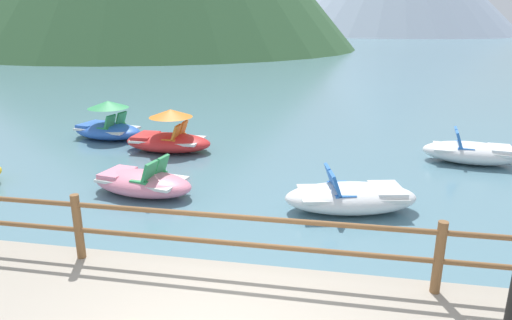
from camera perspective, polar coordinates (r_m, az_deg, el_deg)
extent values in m
plane|color=slate|center=(43.80, 9.15, 12.25)|extent=(200.00, 200.00, 0.00)
cylinder|color=brown|center=(6.81, -21.49, -7.82)|extent=(0.12, 0.12, 0.95)
cylinder|color=brown|center=(6.01, 22.04, -11.34)|extent=(0.12, 0.12, 0.95)
cylinder|color=brown|center=(5.82, -1.30, -7.27)|extent=(23.80, 0.07, 0.07)
cylinder|color=brown|center=(5.99, -1.28, -10.58)|extent=(23.80, 0.07, 0.07)
ellipsoid|color=white|center=(13.18, 25.50, 0.82)|extent=(2.59, 1.52, 0.56)
cube|color=silver|center=(13.16, 25.55, 1.22)|extent=(2.02, 1.23, 0.06)
cube|color=blue|center=(12.89, 24.89, 1.33)|extent=(0.46, 0.46, 0.08)
cube|color=blue|center=(12.82, 24.22, 2.36)|extent=(0.26, 0.43, 0.43)
cube|color=blue|center=(13.34, 24.72, 1.85)|extent=(0.46, 0.46, 0.08)
cube|color=blue|center=(13.27, 24.07, 2.84)|extent=(0.26, 0.43, 0.43)
cube|color=white|center=(13.24, 28.45, 1.18)|extent=(0.65, 0.89, 0.12)
ellipsoid|color=red|center=(13.26, -10.99, 2.19)|extent=(2.56, 1.38, 0.51)
cube|color=silver|center=(13.24, -11.01, 2.56)|extent=(2.00, 1.13, 0.06)
cube|color=orange|center=(13.38, -9.85, 3.09)|extent=(0.41, 0.41, 0.08)
cube|color=orange|center=(13.26, -9.18, 3.97)|extent=(0.22, 0.41, 0.43)
cube|color=orange|center=(12.92, -10.71, 2.54)|extent=(0.41, 0.41, 0.08)
cube|color=orange|center=(12.80, -10.02, 3.45)|extent=(0.22, 0.41, 0.43)
cube|color=red|center=(13.51, -13.72, 2.94)|extent=(0.59, 0.92, 0.12)
cone|color=orange|center=(13.02, -10.69, 5.81)|extent=(1.27, 1.27, 0.22)
ellipsoid|color=white|center=(9.12, 11.82, -4.69)|extent=(2.79, 1.72, 0.55)
cube|color=silver|center=(9.09, 11.86, -4.13)|extent=(2.19, 1.39, 0.06)
cube|color=blue|center=(8.80, 11.02, -4.30)|extent=(0.48, 0.48, 0.08)
cube|color=blue|center=(8.68, 9.94, -2.98)|extent=(0.29, 0.44, 0.43)
cube|color=blue|center=(9.23, 10.37, -3.23)|extent=(0.48, 0.48, 0.08)
cube|color=blue|center=(9.12, 9.34, -1.96)|extent=(0.29, 0.44, 0.43)
cube|color=white|center=(9.26, 16.18, -3.64)|extent=(0.74, 0.93, 0.12)
ellipsoid|color=pink|center=(10.09, -14.09, -2.84)|extent=(2.49, 1.54, 0.50)
cube|color=silver|center=(10.06, -14.13, -2.37)|extent=(1.95, 1.25, 0.06)
cube|color=#339956|center=(10.12, -12.62, -1.73)|extent=(0.47, 0.47, 0.08)
cube|color=#339956|center=(9.96, -11.83, -0.66)|extent=(0.28, 0.43, 0.43)
cube|color=#339956|center=(9.77, -14.07, -2.53)|extent=(0.47, 0.47, 0.08)
cube|color=#339956|center=(9.60, -13.28, -1.43)|extent=(0.28, 0.43, 0.43)
cube|color=pink|center=(10.41, -17.04, -1.61)|extent=(0.65, 0.88, 0.12)
ellipsoid|color=blue|center=(15.18, -18.17, 3.51)|extent=(2.54, 1.79, 0.50)
cube|color=silver|center=(15.16, -18.20, 3.83)|extent=(1.99, 1.45, 0.06)
cube|color=#339956|center=(15.23, -17.09, 4.26)|extent=(0.48, 0.48, 0.08)
cube|color=#339956|center=(15.07, -16.63, 5.03)|extent=(0.29, 0.43, 0.43)
cube|color=#339956|center=(14.84, -18.38, 3.81)|extent=(0.48, 0.48, 0.08)
cube|color=#339956|center=(14.68, -17.92, 4.59)|extent=(0.29, 0.43, 0.43)
cube|color=blue|center=(15.57, -20.01, 4.20)|extent=(0.69, 1.01, 0.12)
cone|color=#339956|center=(14.94, -18.14, 6.66)|extent=(1.50, 1.50, 0.22)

